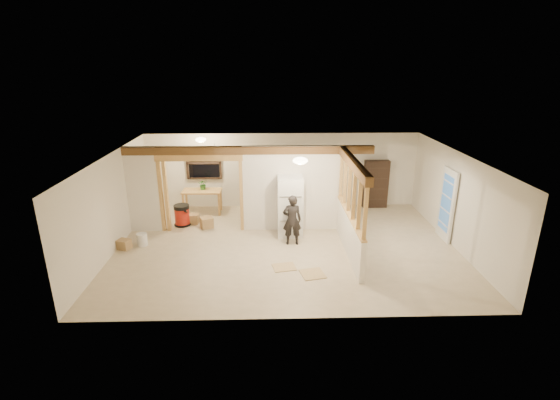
{
  "coord_description": "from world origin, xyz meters",
  "views": [
    {
      "loc": [
        -0.45,
        -9.92,
        4.72
      ],
      "look_at": [
        -0.16,
        0.4,
        1.18
      ],
      "focal_mm": 26.0,
      "sensor_mm": 36.0,
      "label": 1
    }
  ],
  "objects_px": {
    "refrigerator": "(290,206)",
    "work_table": "(203,202)",
    "shop_vac": "(182,215)",
    "woman": "(292,220)",
    "bookshelf": "(376,184)"
  },
  "relations": [
    {
      "from": "refrigerator",
      "to": "bookshelf",
      "type": "height_order",
      "value": "refrigerator"
    },
    {
      "from": "woman",
      "to": "refrigerator",
      "type": "bearing_deg",
      "value": -89.91
    },
    {
      "from": "woman",
      "to": "shop_vac",
      "type": "xyz_separation_m",
      "value": [
        -3.24,
        1.42,
        -0.37
      ]
    },
    {
      "from": "work_table",
      "to": "shop_vac",
      "type": "height_order",
      "value": "work_table"
    },
    {
      "from": "work_table",
      "to": "woman",
      "type": "bearing_deg",
      "value": -40.59
    },
    {
      "from": "work_table",
      "to": "bookshelf",
      "type": "distance_m",
      "value": 5.8
    },
    {
      "from": "shop_vac",
      "to": "bookshelf",
      "type": "bearing_deg",
      "value": 13.33
    },
    {
      "from": "refrigerator",
      "to": "bookshelf",
      "type": "xyz_separation_m",
      "value": [
        3.0,
        2.25,
        -0.04
      ]
    },
    {
      "from": "bookshelf",
      "to": "refrigerator",
      "type": "bearing_deg",
      "value": -143.22
    },
    {
      "from": "refrigerator",
      "to": "work_table",
      "type": "xyz_separation_m",
      "value": [
        -2.76,
        1.81,
        -0.46
      ]
    },
    {
      "from": "refrigerator",
      "to": "work_table",
      "type": "relative_size",
      "value": 1.38
    },
    {
      "from": "woman",
      "to": "bookshelf",
      "type": "distance_m",
      "value": 4.16
    },
    {
      "from": "shop_vac",
      "to": "bookshelf",
      "type": "height_order",
      "value": "bookshelf"
    },
    {
      "from": "woman",
      "to": "bookshelf",
      "type": "xyz_separation_m",
      "value": [
        2.99,
        2.89,
        0.11
      ]
    },
    {
      "from": "refrigerator",
      "to": "shop_vac",
      "type": "height_order",
      "value": "refrigerator"
    }
  ]
}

